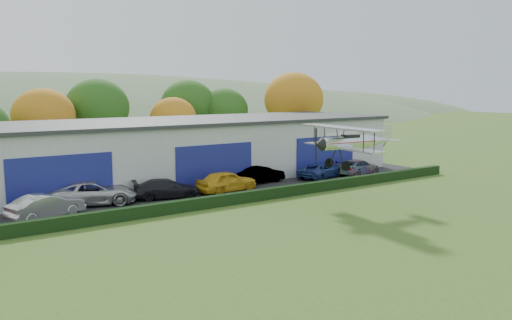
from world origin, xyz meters
TOP-DOWN VIEW (x-y plane):
  - ground at (0.00, 0.00)m, footprint 300.00×300.00m
  - apron at (3.00, 21.00)m, footprint 48.00×9.00m
  - hedge at (3.00, 16.20)m, footprint 46.00×0.60m
  - hangar at (5.00, 27.98)m, footprint 40.60×12.60m
  - tree_belt at (0.85, 40.62)m, footprint 75.70×13.22m
  - car_1 at (-8.66, 19.34)m, footprint 4.96×3.08m
  - car_2 at (-5.06, 21.48)m, footprint 6.54×4.34m
  - car_3 at (0.04, 20.52)m, footprint 5.27×3.27m
  - car_4 at (4.88, 19.98)m, footprint 5.06×2.40m
  - car_5 at (9.30, 21.65)m, footprint 4.66×2.15m
  - car_6 at (15.08, 20.54)m, footprint 5.48×3.83m
  - car_7 at (19.37, 19.99)m, footprint 5.11×2.69m
  - biplane at (9.70, 11.40)m, footprint 6.71×7.71m

SIDE VIEW (x-z plane):
  - ground at x=0.00m, z-range 0.00..0.00m
  - apron at x=3.00m, z-range 0.00..0.05m
  - hedge at x=3.00m, z-range 0.00..0.80m
  - car_6 at x=15.08m, z-range 0.05..1.44m
  - car_7 at x=19.37m, z-range 0.05..1.46m
  - car_3 at x=0.04m, z-range 0.05..1.48m
  - car_5 at x=9.30m, z-range 0.05..1.53m
  - car_1 at x=-8.66m, z-range 0.05..1.59m
  - car_2 at x=-5.06m, z-range 0.05..1.72m
  - car_4 at x=4.88m, z-range 0.05..1.72m
  - hangar at x=5.00m, z-range 0.01..5.31m
  - biplane at x=9.70m, z-range 3.04..5.92m
  - tree_belt at x=0.85m, z-range 0.55..10.67m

